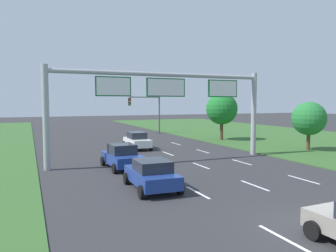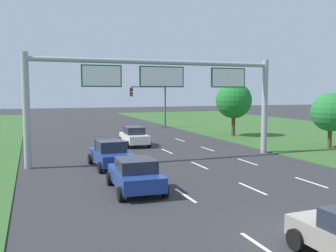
% 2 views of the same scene
% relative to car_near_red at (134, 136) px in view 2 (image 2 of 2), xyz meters
% --- Properties ---
extents(ground_plane, '(200.00, 200.00, 0.00)m').
position_rel_car_near_red_xyz_m(ground_plane, '(-0.15, -21.87, -0.82)').
color(ground_plane, '#2D2D30').
extents(lane_dashes_inner_left, '(0.14, 44.40, 0.01)m').
position_rel_car_near_red_xyz_m(lane_dashes_inner_left, '(-1.90, -18.87, -0.81)').
color(lane_dashes_inner_left, white).
rests_on(lane_dashes_inner_left, ground_plane).
extents(lane_dashes_inner_right, '(0.14, 44.40, 0.01)m').
position_rel_car_near_red_xyz_m(lane_dashes_inner_right, '(1.60, -18.87, -0.81)').
color(lane_dashes_inner_right, white).
rests_on(lane_dashes_inner_right, ground_plane).
extents(car_near_red, '(2.08, 4.13, 1.64)m').
position_rel_car_near_red_xyz_m(car_near_red, '(0.00, 0.00, 0.00)').
color(car_near_red, white).
rests_on(car_near_red, ground_plane).
extents(car_lead_silver, '(2.31, 4.13, 1.55)m').
position_rel_car_near_red_xyz_m(car_lead_silver, '(-3.80, -14.37, -0.03)').
color(car_lead_silver, navy).
rests_on(car_lead_silver, ground_plane).
extents(car_mid_lane, '(2.36, 4.13, 1.65)m').
position_rel_car_near_red_xyz_m(car_mid_lane, '(-3.75, -8.42, -0.01)').
color(car_mid_lane, navy).
rests_on(car_mid_lane, ground_plane).
extents(sign_gantry, '(17.24, 0.44, 7.00)m').
position_rel_car_near_red_xyz_m(sign_gantry, '(0.00, -7.11, 4.12)').
color(sign_gantry, '#9EA0A5').
rests_on(sign_gantry, ground_plane).
extents(traffic_light_mast, '(4.76, 0.49, 5.60)m').
position_rel_car_near_red_xyz_m(traffic_light_mast, '(6.14, 14.57, 3.05)').
color(traffic_light_mast, '#47494F').
rests_on(traffic_light_mast, ground_plane).
extents(roadside_tree_mid, '(3.11, 3.11, 4.57)m').
position_rel_car_near_red_xyz_m(roadside_tree_mid, '(14.32, -7.40, 2.18)').
color(roadside_tree_mid, '#513823').
rests_on(roadside_tree_mid, ground_plane).
extents(roadside_tree_far, '(3.72, 3.72, 5.60)m').
position_rel_car_near_red_xyz_m(roadside_tree_far, '(11.47, 3.02, 2.90)').
color(roadside_tree_far, '#513823').
rests_on(roadside_tree_far, ground_plane).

